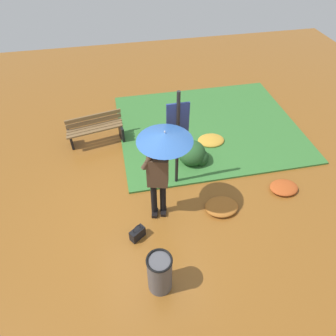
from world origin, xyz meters
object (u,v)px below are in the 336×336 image
(park_bench, at_px, (95,129))
(trash_bin, at_px, (160,273))
(person_with_umbrella, at_px, (162,155))
(handbag, at_px, (137,234))
(info_sign_post, at_px, (178,130))

(park_bench, xyz_separation_m, trash_bin, (0.90, -4.13, 0.02))
(person_with_umbrella, distance_m, handbag, 1.63)
(person_with_umbrella, relative_size, info_sign_post, 0.89)
(person_with_umbrella, bearing_deg, park_bench, 115.66)
(person_with_umbrella, height_order, info_sign_post, info_sign_post)
(person_with_umbrella, distance_m, info_sign_post, 0.89)
(info_sign_post, xyz_separation_m, trash_bin, (-0.79, -2.31, -1.03))
(handbag, height_order, park_bench, park_bench)
(info_sign_post, distance_m, handbag, 2.12)
(park_bench, bearing_deg, person_with_umbrella, -64.34)
(person_with_umbrella, xyz_separation_m, park_bench, (-1.24, 2.57, -1.15))
(info_sign_post, bearing_deg, handbag, -128.87)
(info_sign_post, relative_size, park_bench, 1.63)
(trash_bin, bearing_deg, person_with_umbrella, 77.79)
(info_sign_post, distance_m, park_bench, 2.69)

